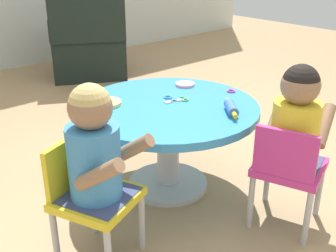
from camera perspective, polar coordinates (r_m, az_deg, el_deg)
The scene contains 13 objects.
ground_plane at distance 2.38m, azimuth -0.00°, elevation -8.10°, with size 10.00×10.00×0.00m, color tan.
craft_table at distance 2.21m, azimuth -0.00°, elevation 0.34°, with size 0.94×0.94×0.49m.
child_chair_left at distance 1.77m, azimuth -10.56°, elevation -9.25°, with size 0.39×0.39×0.54m.
seated_child_left at distance 1.63m, azimuth -10.01°, elevation -2.93°, with size 0.38×0.42×0.51m.
child_chair_right at distance 2.00m, azimuth 16.04°, elevation -5.63°, with size 0.38×0.38×0.54m.
seated_child_right at distance 1.94m, azimuth 17.08°, elevation 0.73°, with size 0.41×0.37×0.51m.
armchair_dark at distance 4.37m, azimuth -10.87°, elevation 10.74°, with size 0.96×0.97×0.85m.
rolling_pin at distance 2.07m, azimuth 8.62°, elevation 2.46°, with size 0.16×0.19×0.05m.
craft_scissors at distance 2.22m, azimuth 1.53°, elevation 3.57°, with size 0.14×0.08×0.01m.
playdough_blob_0 at distance 2.46m, azimuth 2.34°, elevation 5.69°, with size 0.11×0.11×0.02m, color pink.
playdough_blob_1 at distance 2.18m, azimuth -8.34°, elevation 3.12°, with size 0.15×0.15×0.02m, color #F2CC72.
cookie_cutter_0 at distance 2.26m, azimuth -0.02°, elevation 3.98°, with size 0.05×0.05×0.01m, color #3F99D8.
cookie_cutter_1 at distance 2.38m, azimuth 8.62°, elevation 4.75°, with size 0.05×0.05×0.01m, color #D83FA5.
Camera 1 is at (-1.34, -1.52, 1.25)m, focal length 44.66 mm.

